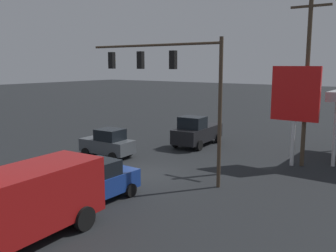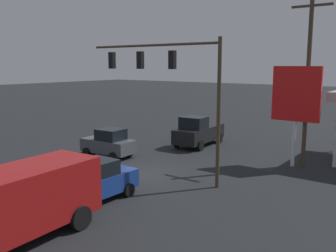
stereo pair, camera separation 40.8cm
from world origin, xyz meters
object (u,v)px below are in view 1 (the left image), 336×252
Objects in this scene: price_sign at (295,97)px; hatchback_crossing at (108,143)px; sedan_waiting at (95,182)px; traffic_signal_assembly at (169,75)px; utility_pole at (307,79)px; delivery_truck at (9,202)px; pickup_parked at (197,132)px.

price_sign is 12.78m from hatchback_crossing.
hatchback_crossing is at bearing -138.32° from sedan_waiting.
traffic_signal_assembly is at bearing 52.48° from price_sign.
sedan_waiting is at bearing 65.13° from price_sign.
sedan_waiting is (5.45, 11.75, -3.44)m from price_sign.
price_sign is at bearing -158.30° from hatchback_crossing.
traffic_signal_assembly is 2.02× the size of sedan_waiting.
sedan_waiting is (5.99, 12.05, -4.54)m from utility_pole.
hatchback_crossing is at bearing 24.94° from price_sign.
traffic_signal_assembly is 1.43× the size of price_sign.
utility_pole reaches higher than delivery_truck.
sedan_waiting is at bearing 85.08° from traffic_signal_assembly.
sedan_waiting is 5.05m from delivery_truck.
pickup_parked is 1.37× the size of hatchback_crossing.
delivery_truck is (-0.52, 10.15, -4.11)m from traffic_signal_assembly.
pickup_parked reaches higher than hatchback_crossing.
pickup_parked is (3.04, -8.04, -4.70)m from traffic_signal_assembly.
price_sign reaches higher than sedan_waiting.
traffic_signal_assembly is 8.78m from utility_pole.
utility_pole is 1.26m from price_sign.
utility_pole reaches higher than sedan_waiting.
sedan_waiting is 8.70m from hatchback_crossing.
utility_pole reaches higher than price_sign.
pickup_parked is 0.77× the size of delivery_truck.
hatchback_crossing is at bearing -153.32° from delivery_truck.
utility_pole reaches higher than pickup_parked.
price_sign is (-5.00, -6.51, -1.41)m from traffic_signal_assembly.
utility_pole is 9.72m from pickup_parked.
price_sign reaches higher than pickup_parked.
price_sign reaches higher than delivery_truck.
pickup_parked is at bearing -10.80° from price_sign.
traffic_signal_assembly reaches higher than sedan_waiting.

